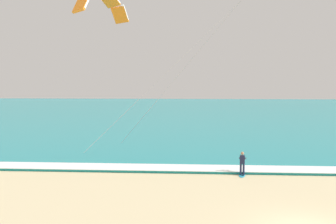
# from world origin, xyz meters

# --- Properties ---
(sea) EXTENTS (200.00, 120.00, 0.20)m
(sea) POSITION_xyz_m (0.00, 70.48, 0.10)
(sea) COLOR teal
(sea) RESTS_ON ground
(surf_foam) EXTENTS (200.00, 2.30, 0.04)m
(surf_foam) POSITION_xyz_m (0.00, 11.48, 0.22)
(surf_foam) COLOR white
(surf_foam) RESTS_ON sea
(surfboard) EXTENTS (0.66, 1.45, 0.09)m
(surfboard) POSITION_xyz_m (-1.66, 10.16, 0.03)
(surfboard) COLOR #239EC6
(surfboard) RESTS_ON ground
(kitesurfer) EXTENTS (0.57, 0.57, 1.69)m
(kitesurfer) POSITION_xyz_m (-1.66, 10.18, 0.94)
(kitesurfer) COLOR #191E38
(kitesurfer) RESTS_ON ground
(kite_primary) EXTENTS (12.35, 6.81, 12.70)m
(kite_primary) POSITION_xyz_m (-12.45, 14.25, 12.93)
(kite_primary) COLOR orange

